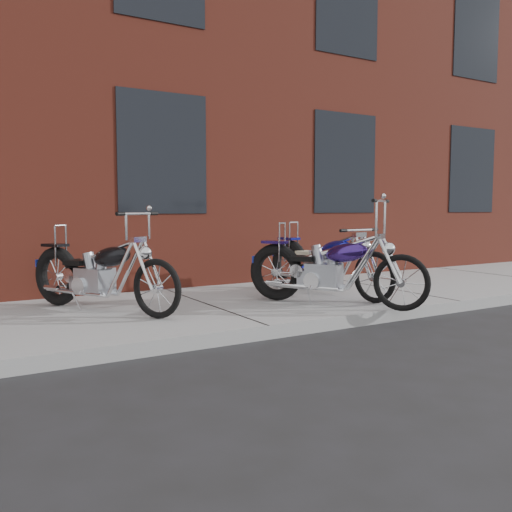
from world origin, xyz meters
TOP-DOWN VIEW (x-y plane):
  - ground at (0.00, 0.00)m, footprint 120.00×120.00m
  - sidewalk at (0.00, 1.50)m, footprint 22.00×3.00m
  - building_brick at (0.00, 8.00)m, footprint 22.00×10.00m
  - chopper_purple at (1.32, 0.65)m, footprint 1.34×2.09m
  - chopper_blue at (1.78, 1.34)m, footprint 0.60×2.34m
  - chopper_third at (-1.31, 1.72)m, footprint 1.24×2.10m

SIDE VIEW (x-z plane):
  - ground at x=0.00m, z-range 0.00..0.00m
  - sidewalk at x=0.00m, z-range 0.00..0.15m
  - chopper_third at x=-1.31m, z-range -0.02..1.17m
  - chopper_blue at x=1.78m, z-range 0.06..1.08m
  - chopper_purple at x=1.32m, z-range -0.09..1.25m
  - building_brick at x=0.00m, z-range 0.00..8.00m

